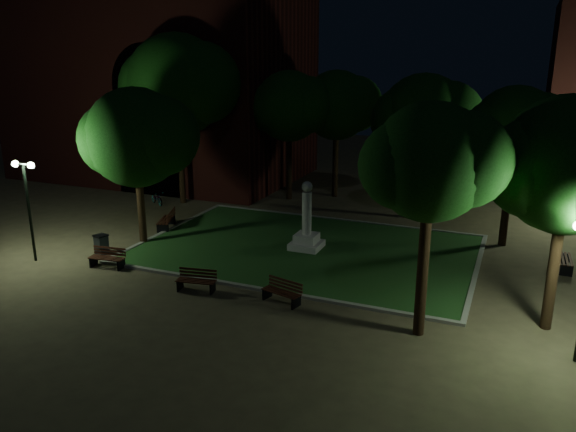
% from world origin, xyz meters
% --- Properties ---
extents(ground, '(80.00, 80.00, 0.00)m').
position_xyz_m(ground, '(0.00, 0.00, 0.00)').
color(ground, '#4D422C').
extents(lawn, '(15.00, 10.00, 0.08)m').
position_xyz_m(lawn, '(0.00, 2.00, 0.04)').
color(lawn, '#1F451A').
rests_on(lawn, ground).
extents(lawn_kerb, '(15.40, 10.40, 0.12)m').
position_xyz_m(lawn_kerb, '(0.00, 2.00, 0.06)').
color(lawn_kerb, slate).
rests_on(lawn_kerb, ground).
extents(monument, '(1.40, 1.40, 3.20)m').
position_xyz_m(monument, '(0.00, 2.00, 0.96)').
color(monument, '#AEA6A0').
rests_on(monument, lawn).
extents(building_main, '(20.00, 12.00, 15.00)m').
position_xyz_m(building_main, '(-15.86, 13.79, 7.38)').
color(building_main, '#421511').
rests_on(building_main, ground).
extents(tree_west, '(5.67, 4.63, 7.44)m').
position_xyz_m(tree_west, '(-7.53, -0.16, 5.12)').
color(tree_west, black).
rests_on(tree_west, ground).
extents(tree_north_wl, '(5.25, 4.28, 7.92)m').
position_xyz_m(tree_north_wl, '(-4.34, 10.51, 5.77)').
color(tree_north_wl, black).
rests_on(tree_north_wl, ground).
extents(tree_north_er, '(5.86, 4.78, 7.90)m').
position_xyz_m(tree_north_er, '(3.91, 9.33, 5.50)').
color(tree_north_er, black).
rests_on(tree_north_er, ground).
extents(tree_ne, '(4.82, 3.93, 7.52)m').
position_xyz_m(tree_ne, '(8.51, 6.26, 5.54)').
color(tree_ne, black).
rests_on(tree_ne, ground).
extents(tree_east, '(5.35, 4.36, 7.73)m').
position_xyz_m(tree_east, '(10.26, -2.18, 5.54)').
color(tree_east, black).
rests_on(tree_east, ground).
extents(tree_se, '(4.51, 3.68, 7.54)m').
position_xyz_m(tree_se, '(6.39, -4.23, 5.69)').
color(tree_se, black).
rests_on(tree_se, ground).
extents(tree_nw, '(7.24, 5.91, 10.05)m').
position_xyz_m(tree_nw, '(-9.95, 7.10, 7.09)').
color(tree_nw, black).
rests_on(tree_nw, ground).
extents(tree_far_north, '(5.25, 4.29, 7.91)m').
position_xyz_m(tree_far_north, '(-1.89, 12.28, 5.76)').
color(tree_far_north, black).
rests_on(tree_far_north, ground).
extents(lamppost_sw, '(1.18, 0.28, 4.46)m').
position_xyz_m(lamppost_sw, '(-10.59, -3.98, 3.12)').
color(lamppost_sw, black).
rests_on(lamppost_sw, ground).
extents(lamppost_nw, '(1.18, 0.28, 4.58)m').
position_xyz_m(lamppost_nw, '(-11.41, 8.57, 3.19)').
color(lamppost_nw, black).
rests_on(lamppost_nw, ground).
extents(bench_near_left, '(1.60, 0.79, 0.84)m').
position_xyz_m(bench_near_left, '(-2.24, -4.04, 0.40)').
color(bench_near_left, black).
rests_on(bench_near_left, ground).
extents(bench_near_right, '(1.62, 0.90, 0.84)m').
position_xyz_m(bench_near_right, '(1.24, -3.74, 0.40)').
color(bench_near_right, black).
rests_on(bench_near_right, ground).
extents(bench_west_near, '(1.61, 0.72, 0.85)m').
position_xyz_m(bench_west_near, '(-7.08, -3.37, 0.40)').
color(bench_west_near, black).
rests_on(bench_west_near, ground).
extents(bench_left_side, '(1.21, 1.87, 0.97)m').
position_xyz_m(bench_left_side, '(-7.89, 2.25, 0.46)').
color(bench_left_side, black).
rests_on(bench_left_side, ground).
extents(bench_right_side, '(0.65, 1.75, 0.95)m').
position_xyz_m(bench_right_side, '(10.90, 3.87, 0.45)').
color(bench_right_side, black).
rests_on(bench_right_side, ground).
extents(trash_bin, '(0.65, 0.65, 0.92)m').
position_xyz_m(trash_bin, '(-8.44, -2.17, 0.47)').
color(trash_bin, black).
rests_on(trash_bin, ground).
extents(bicycle, '(1.55, 1.22, 0.79)m').
position_xyz_m(bicycle, '(-11.33, 6.17, 0.39)').
color(bicycle, black).
rests_on(bicycle, ground).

